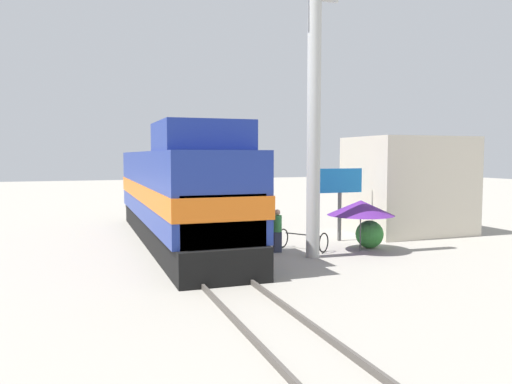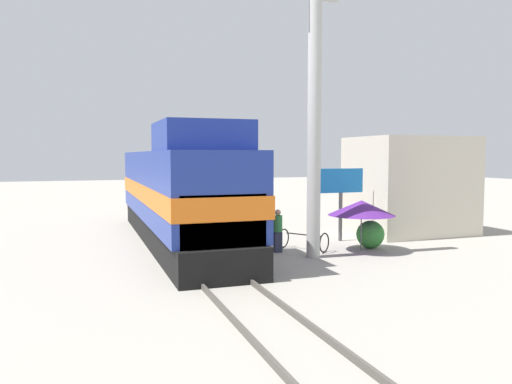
# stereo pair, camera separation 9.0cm
# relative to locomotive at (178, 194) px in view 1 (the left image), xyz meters

# --- Properties ---
(ground_plane) EXTENTS (120.00, 120.00, 0.00)m
(ground_plane) POSITION_rel_locomotive_xyz_m (0.00, -3.11, -2.07)
(ground_plane) COLOR gray
(rail_near) EXTENTS (0.08, 38.29, 0.15)m
(rail_near) POSITION_rel_locomotive_xyz_m (-0.72, -3.11, -1.99)
(rail_near) COLOR #4C4742
(rail_near) RESTS_ON ground_plane
(rail_far) EXTENTS (0.08, 38.29, 0.15)m
(rail_far) POSITION_rel_locomotive_xyz_m (0.72, -3.11, -1.99)
(rail_far) COLOR #4C4742
(rail_far) RESTS_ON ground_plane
(locomotive) EXTENTS (3.05, 15.61, 4.81)m
(locomotive) POSITION_rel_locomotive_xyz_m (0.00, 0.00, 0.00)
(locomotive) COLOR black
(locomotive) RESTS_ON ground_plane
(utility_pole) EXTENTS (1.80, 0.49, 10.43)m
(utility_pole) POSITION_rel_locomotive_xyz_m (4.07, -4.44, 3.19)
(utility_pole) COLOR #B2B2AD
(utility_pole) RESTS_ON ground_plane
(vendor_umbrella) EXTENTS (2.56, 2.56, 1.98)m
(vendor_umbrella) POSITION_rel_locomotive_xyz_m (6.32, -4.01, -0.38)
(vendor_umbrella) COLOR #4C4C4C
(vendor_umbrella) RESTS_ON ground_plane
(billboard_sign) EXTENTS (2.11, 0.12, 3.13)m
(billboard_sign) POSITION_rel_locomotive_xyz_m (6.72, -1.65, 0.32)
(billboard_sign) COLOR #595959
(billboard_sign) RESTS_ON ground_plane
(shrub_cluster) EXTENTS (1.11, 1.11, 1.11)m
(shrub_cluster) POSITION_rel_locomotive_xyz_m (7.01, -3.56, -1.51)
(shrub_cluster) COLOR #388C38
(shrub_cluster) RESTS_ON ground_plane
(person_bystander) EXTENTS (0.34, 0.34, 1.65)m
(person_bystander) POSITION_rel_locomotive_xyz_m (3.21, -3.14, -1.18)
(person_bystander) COLOR #2D3347
(person_bystander) RESTS_ON ground_plane
(bicycle) EXTENTS (1.71, 1.96, 0.77)m
(bicycle) POSITION_rel_locomotive_xyz_m (4.31, -3.08, -1.67)
(bicycle) COLOR black
(bicycle) RESTS_ON ground_plane
(building_block_distant) EXTENTS (5.11, 4.05, 4.55)m
(building_block_distant) POSITION_rel_locomotive_xyz_m (10.89, -0.74, 0.21)
(building_block_distant) COLOR beige
(building_block_distant) RESTS_ON ground_plane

